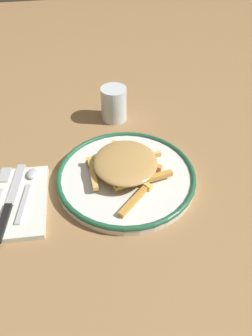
{
  "coord_description": "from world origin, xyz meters",
  "views": [
    {
      "loc": [
        -0.09,
        -0.53,
        0.53
      ],
      "look_at": [
        0.0,
        0.0,
        0.04
      ],
      "focal_mm": 36.83,
      "sensor_mm": 36.0,
      "label": 1
    }
  ],
  "objects": [
    {
      "name": "plate",
      "position": [
        0.0,
        0.0,
        0.01
      ],
      "size": [
        0.3,
        0.3,
        0.02
      ],
      "color": "white",
      "rests_on": "ground_plane"
    },
    {
      "name": "ground_plane",
      "position": [
        0.0,
        0.0,
        0.0
      ],
      "size": [
        2.6,
        2.6,
        0.0
      ],
      "primitive_type": "plane",
      "color": "#9C7549"
    },
    {
      "name": "fries_heap",
      "position": [
        -0.0,
        0.01,
        0.04
      ],
      "size": [
        0.18,
        0.21,
        0.04
      ],
      "color": "gold",
      "rests_on": "plate"
    },
    {
      "name": "spoon",
      "position": [
        -0.21,
        0.01,
        0.02
      ],
      "size": [
        0.04,
        0.15,
        0.01
      ],
      "color": "silver",
      "rests_on": "napkin"
    },
    {
      "name": "napkin",
      "position": [
        -0.24,
        -0.03,
        0.01
      ],
      "size": [
        0.15,
        0.2,
        0.01
      ],
      "primitive_type": "cube",
      "rotation": [
        0.0,
        0.0,
        -0.04
      ],
      "color": "silver",
      "rests_on": "ground_plane"
    },
    {
      "name": "knife",
      "position": [
        -0.24,
        -0.05,
        0.02
      ],
      "size": [
        0.05,
        0.21,
        0.01
      ],
      "color": "black",
      "rests_on": "napkin"
    },
    {
      "name": "water_glass",
      "position": [
        0.01,
        0.24,
        0.04
      ],
      "size": [
        0.07,
        0.07,
        0.09
      ],
      "primitive_type": "cylinder",
      "color": "silver",
      "rests_on": "ground_plane"
    }
  ]
}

